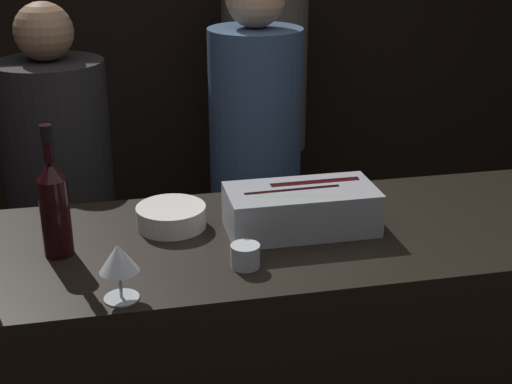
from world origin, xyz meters
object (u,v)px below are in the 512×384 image
at_px(candle_votive, 245,256).
at_px(ice_bin_with_bottles, 301,207).
at_px(wine_glass, 119,260).
at_px(person_in_hoodie, 264,115).
at_px(bowl_white, 171,216).
at_px(person_grey_polo, 255,179).
at_px(person_blond_tee, 62,199).
at_px(red_wine_bottle_black_foil, 54,205).

bearing_deg(candle_votive, ice_bin_with_bottles, 43.59).
height_order(ice_bin_with_bottles, wine_glass, wine_glass).
relative_size(wine_glass, person_in_hoodie, 0.08).
bearing_deg(bowl_white, person_grey_polo, 56.92).
xyz_separation_m(ice_bin_with_bottles, wine_glass, (-0.53, -0.29, 0.03)).
xyz_separation_m(bowl_white, person_blond_tee, (-0.36, 0.73, -0.21)).
xyz_separation_m(ice_bin_with_bottles, person_blond_tee, (-0.73, 0.82, -0.25)).
height_order(wine_glass, person_grey_polo, person_grey_polo).
height_order(candle_votive, person_blond_tee, person_blond_tee).
bearing_deg(person_blond_tee, bowl_white, 160.10).
height_order(candle_votive, person_in_hoodie, person_in_hoodie).
relative_size(wine_glass, candle_votive, 1.87).
height_order(bowl_white, person_grey_polo, person_grey_polo).
height_order(ice_bin_with_bottles, bowl_white, ice_bin_with_bottles).
distance_m(person_in_hoodie, person_blond_tee, 1.22).
height_order(bowl_white, wine_glass, wine_glass).
height_order(red_wine_bottle_black_foil, person_in_hoodie, person_in_hoodie).
bearing_deg(person_grey_polo, person_in_hoodie, -133.34).
distance_m(person_blond_tee, person_grey_polo, 0.75).
bearing_deg(wine_glass, bowl_white, 67.73).
distance_m(wine_glass, person_blond_tee, 1.17).
bearing_deg(red_wine_bottle_black_foil, wine_glass, -60.44).
xyz_separation_m(bowl_white, person_grey_polo, (0.37, 0.57, -0.13)).
relative_size(wine_glass, red_wine_bottle_black_foil, 0.40).
bearing_deg(wine_glass, person_blond_tee, 100.13).
bearing_deg(red_wine_bottle_black_foil, person_grey_polo, 44.97).
bearing_deg(person_in_hoodie, ice_bin_with_bottles, 124.79).
bearing_deg(person_grey_polo, person_blond_tee, -40.40).
bearing_deg(wine_glass, person_in_hoodie, 67.53).
xyz_separation_m(wine_glass, person_blond_tee, (-0.20, 1.12, -0.28)).
distance_m(ice_bin_with_bottles, person_blond_tee, 1.12).
relative_size(ice_bin_with_bottles, candle_votive, 5.55).
xyz_separation_m(wine_glass, red_wine_bottle_black_foil, (-0.16, 0.27, 0.04)).
relative_size(ice_bin_with_bottles, wine_glass, 2.97).
distance_m(bowl_white, person_blond_tee, 0.84).
bearing_deg(candle_votive, person_blond_tee, 117.24).
relative_size(person_blond_tee, person_grey_polo, 0.93).
relative_size(person_in_hoodie, person_grey_polo, 1.01).
bearing_deg(person_blond_tee, wine_glass, 143.92).
bearing_deg(wine_glass, ice_bin_with_bottles, 29.06).
distance_m(bowl_white, red_wine_bottle_black_foil, 0.35).
bearing_deg(person_in_hoodie, person_blond_tee, 81.11).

